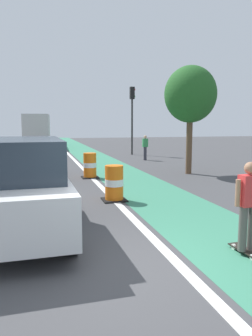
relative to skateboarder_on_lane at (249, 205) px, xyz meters
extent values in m
plane|color=#424244|center=(-2.27, 0.14, -0.91)|extent=(100.00, 100.00, 0.00)
cube|color=#387F60|center=(0.13, 12.14, -0.91)|extent=(2.50, 80.00, 0.01)
cube|color=silver|center=(-1.37, 12.14, -0.91)|extent=(0.20, 80.00, 0.01)
cube|color=black|center=(0.00, 0.00, -0.84)|extent=(0.27, 0.81, 0.02)
cylinder|color=silver|center=(-0.06, -0.26, -0.86)|extent=(0.05, 0.11, 0.11)
cylinder|color=silver|center=(0.06, 0.26, -0.86)|extent=(0.05, 0.11, 0.11)
cylinder|color=silver|center=(-0.09, 0.25, -0.86)|extent=(0.05, 0.11, 0.11)
cylinder|color=#514C47|center=(0.10, 0.01, -0.42)|extent=(0.15, 0.15, 0.82)
cylinder|color=#514C47|center=(-0.10, -0.01, -0.42)|extent=(0.15, 0.15, 0.82)
cube|color=red|center=(0.00, 0.00, 0.27)|extent=(0.37, 0.24, 0.56)
cylinder|color=#9E7051|center=(-0.24, -0.02, 0.24)|extent=(0.09, 0.09, 0.48)
sphere|color=#9E7051|center=(0.00, 0.00, 0.67)|extent=(0.22, 0.22, 0.22)
cube|color=silver|center=(-3.94, 2.25, -0.12)|extent=(1.94, 4.64, 0.90)
cube|color=#232D38|center=(-3.94, 2.25, 0.73)|extent=(1.68, 2.89, 0.80)
cylinder|color=black|center=(-3.15, 3.69, -0.57)|extent=(0.29, 0.69, 0.68)
cylinder|color=black|center=(-3.09, 0.84, -0.57)|extent=(0.29, 0.69, 0.68)
cube|color=black|center=(-4.34, 9.68, -0.21)|extent=(2.06, 4.19, 0.72)
cube|color=#232D38|center=(-4.33, 9.43, 0.47)|extent=(1.71, 1.81, 0.64)
cylinder|color=black|center=(-5.23, 10.91, -0.57)|extent=(0.32, 0.69, 0.68)
cylinder|color=black|center=(-3.59, 10.99, -0.57)|extent=(0.32, 0.69, 0.68)
cylinder|color=black|center=(-3.46, 8.46, -0.57)|extent=(0.32, 0.69, 0.68)
cylinder|color=orange|center=(-1.38, 4.72, -0.66)|extent=(0.56, 0.56, 0.42)
cylinder|color=white|center=(-1.38, 4.72, -0.35)|extent=(0.57, 0.57, 0.21)
cylinder|color=orange|center=(-1.38, 4.72, -0.03)|extent=(0.56, 0.56, 0.42)
cube|color=black|center=(-1.38, 4.72, -0.89)|extent=(0.73, 0.73, 0.04)
cylinder|color=orange|center=(-1.45, 9.20, -0.66)|extent=(0.56, 0.56, 0.42)
cylinder|color=white|center=(-1.45, 9.20, -0.35)|extent=(0.57, 0.57, 0.21)
cylinder|color=orange|center=(-1.45, 9.20, -0.03)|extent=(0.56, 0.56, 0.42)
cube|color=black|center=(-1.45, 9.20, -0.89)|extent=(0.73, 0.73, 0.04)
cube|color=beige|center=(-3.69, 27.92, 1.07)|extent=(2.59, 5.71, 2.50)
cube|color=#19478C|center=(-3.49, 31.77, 0.62)|extent=(2.30, 2.01, 2.10)
cylinder|color=black|center=(-4.53, 31.62, -0.43)|extent=(0.35, 0.97, 0.96)
cylinder|color=black|center=(-2.48, 31.52, -0.43)|extent=(0.35, 0.97, 0.96)
cylinder|color=black|center=(-4.79, 26.58, -0.43)|extent=(0.35, 0.97, 0.96)
cylinder|color=black|center=(-2.74, 26.47, -0.43)|extent=(0.35, 0.97, 0.96)
cylinder|color=#2D2D2D|center=(3.33, 19.20, 1.19)|extent=(0.14, 0.14, 4.20)
cube|color=black|center=(3.33, 19.20, 3.74)|extent=(0.32, 0.32, 0.90)
sphere|color=red|center=(3.50, 19.20, 4.00)|extent=(0.16, 0.16, 0.16)
sphere|color=green|center=(3.50, 19.20, 3.48)|extent=(0.16, 0.16, 0.16)
cylinder|color=#33333D|center=(3.10, 15.27, -0.48)|extent=(0.20, 0.20, 0.86)
cube|color=#338C4C|center=(3.10, 15.27, 0.22)|extent=(0.34, 0.20, 0.54)
sphere|color=tan|center=(3.10, 15.27, 0.60)|extent=(0.20, 0.20, 0.20)
cylinder|color=brown|center=(3.25, 9.16, 0.39)|extent=(0.28, 0.28, 2.60)
ellipsoid|color=#235B23|center=(3.25, 9.16, 2.79)|extent=(2.40, 2.40, 2.60)
camera|label=1|loc=(-3.57, -4.92, 1.44)|focal=34.98mm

